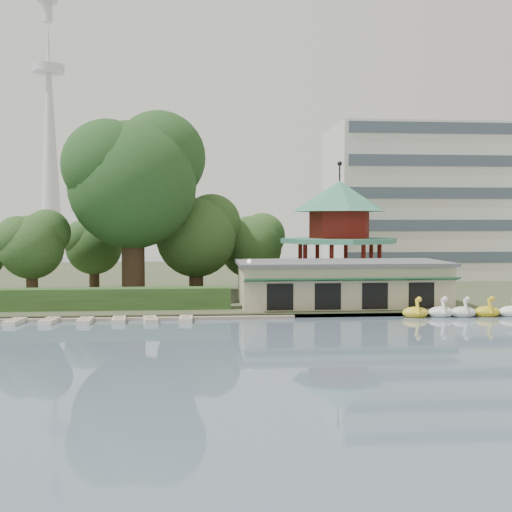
{
  "coord_description": "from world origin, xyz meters",
  "views": [
    {
      "loc": [
        -2.54,
        -34.31,
        7.75
      ],
      "look_at": [
        2.0,
        18.0,
        5.0
      ],
      "focal_mm": 45.0,
      "sensor_mm": 36.0,
      "label": 1
    }
  ],
  "objects": [
    {
      "name": "dock",
      "position": [
        -12.0,
        17.2,
        0.12
      ],
      "size": [
        34.0,
        1.6,
        0.24
      ],
      "primitive_type": "cube",
      "color": "gray",
      "rests_on": "ground"
    },
    {
      "name": "moored_rowboats",
      "position": [
        -15.43,
        15.82,
        0.18
      ],
      "size": [
        24.67,
        2.67,
        0.36
      ],
      "color": "silver",
      "rests_on": "ground"
    },
    {
      "name": "small_trees",
      "position": [
        -10.64,
        31.77,
        5.85
      ],
      "size": [
        40.3,
        16.53,
        10.36
      ],
      "color": "#3A281C",
      "rests_on": "shore"
    },
    {
      "name": "embankment",
      "position": [
        0.0,
        17.3,
        0.15
      ],
      "size": [
        220.0,
        0.6,
        0.3
      ],
      "primitive_type": "cube",
      "color": "gray",
      "rests_on": "ground"
    },
    {
      "name": "big_tree",
      "position": [
        -8.83,
        28.2,
        12.25
      ],
      "size": [
        13.42,
        12.51,
        18.33
      ],
      "color": "#3A281C",
      "rests_on": "shore"
    },
    {
      "name": "ground_plane",
      "position": [
        0.0,
        0.0,
        0.0
      ],
      "size": [
        220.0,
        220.0,
        0.0
      ],
      "primitive_type": "plane",
      "color": "slate",
      "rests_on": "ground"
    },
    {
      "name": "boathouse",
      "position": [
        10.0,
        21.97,
        2.37
      ],
      "size": [
        18.6,
        9.39,
        3.9
      ],
      "color": "#BEB28E",
      "rests_on": "shore"
    },
    {
      "name": "broadcast_tower",
      "position": [
        -42.0,
        140.0,
        33.98
      ],
      "size": [
        8.0,
        8.0,
        96.0
      ],
      "color": "silver",
      "rests_on": "ground"
    },
    {
      "name": "lamp_post",
      "position": [
        1.5,
        19.0,
        3.34
      ],
      "size": [
        0.36,
        0.36,
        4.28
      ],
      "color": "black",
      "rests_on": "shore"
    },
    {
      "name": "pavilion",
      "position": [
        12.0,
        32.0,
        7.48
      ],
      "size": [
        12.4,
        12.4,
        13.5
      ],
      "color": "#BEB28E",
      "rests_on": "shore"
    },
    {
      "name": "shore",
      "position": [
        0.0,
        52.0,
        0.2
      ],
      "size": [
        220.0,
        70.0,
        0.4
      ],
      "primitive_type": "cube",
      "color": "#424930",
      "rests_on": "ground"
    },
    {
      "name": "hedge",
      "position": [
        -15.0,
        20.5,
        1.3
      ],
      "size": [
        30.0,
        2.0,
        1.8
      ],
      "primitive_type": "cube",
      "color": "#305122",
      "rests_on": "shore"
    },
    {
      "name": "office_building",
      "position": [
        32.67,
        49.0,
        9.73
      ],
      "size": [
        38.0,
        18.0,
        20.0
      ],
      "color": "silver",
      "rests_on": "shore"
    }
  ]
}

